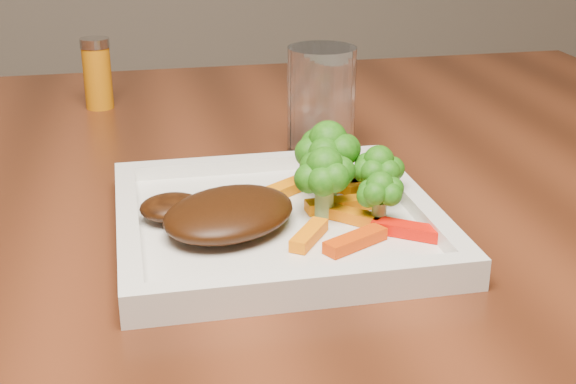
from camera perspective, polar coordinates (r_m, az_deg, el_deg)
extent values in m
cube|color=white|center=(0.69, -0.81, -2.43)|extent=(0.27, 0.27, 0.01)
ellipsoid|color=#391A08|center=(0.67, -4.21, -1.53)|extent=(0.15, 0.15, 0.03)
cube|color=#D93B03|center=(0.64, 4.81, -3.47)|extent=(0.06, 0.04, 0.01)
cube|color=red|center=(0.67, 8.60, -2.69)|extent=(0.06, 0.05, 0.01)
cube|color=orange|center=(0.65, 1.50, -3.08)|extent=(0.04, 0.05, 0.01)
cube|color=orange|center=(0.76, 5.60, 0.62)|extent=(0.06, 0.02, 0.01)
cube|color=orange|center=(0.75, 0.31, 0.45)|extent=(0.06, 0.05, 0.01)
cube|color=#DE6A03|center=(0.69, 4.61, -1.72)|extent=(0.05, 0.05, 0.01)
cube|color=orange|center=(0.71, 3.75, -0.87)|extent=(0.06, 0.02, 0.01)
cylinder|color=#C3700A|center=(1.08, -13.41, 8.20)|extent=(0.04, 0.04, 0.09)
cylinder|color=white|center=(0.86, 2.38, 6.36)|extent=(0.09, 0.09, 0.12)
cube|color=orange|center=(0.76, 5.79, 0.67)|extent=(0.06, 0.04, 0.01)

